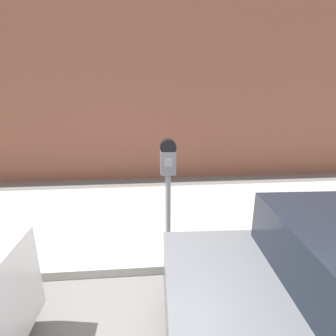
{
  "coord_description": "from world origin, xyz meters",
  "views": [
    {
      "loc": [
        0.24,
        -2.02,
        2.34
      ],
      "look_at": [
        0.51,
        1.13,
        1.34
      ],
      "focal_mm": 28.0,
      "sensor_mm": 36.0,
      "label": 1
    }
  ],
  "objects": [
    {
      "name": "sidewalk",
      "position": [
        0.0,
        2.2,
        0.06
      ],
      "size": [
        24.0,
        2.8,
        0.12
      ],
      "color": "#ADAAA3",
      "rests_on": "ground_plane"
    },
    {
      "name": "parking_meter",
      "position": [
        0.51,
        1.13,
        1.23
      ],
      "size": [
        0.2,
        0.14,
        1.6
      ],
      "color": "gray",
      "rests_on": "sidewalk"
    },
    {
      "name": "ground_plane",
      "position": [
        0.0,
        0.0,
        0.0
      ],
      "size": [
        60.0,
        60.0,
        0.0
      ],
      "primitive_type": "plane",
      "color": "slate"
    },
    {
      "name": "building_facade",
      "position": [
        0.0,
        4.68,
        2.65
      ],
      "size": [
        24.0,
        0.3,
        5.3
      ],
      "color": "#935642",
      "rests_on": "ground_plane"
    }
  ]
}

